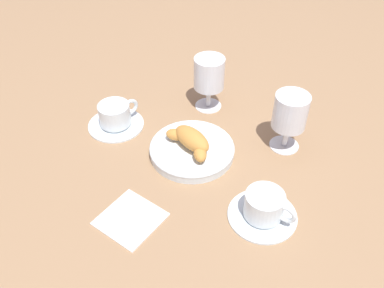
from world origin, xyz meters
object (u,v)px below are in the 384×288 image
object	(u,v)px
croissant_large	(191,140)
folded_napkin	(130,218)
coffee_cup_far	(264,208)
coffee_cup_near	(115,117)
juice_glass_right	(209,75)
juice_glass_left	(290,114)
pastry_plate	(192,150)

from	to	relation	value
croissant_large	folded_napkin	size ratio (longest dim) A/B	1.20
coffee_cup_far	coffee_cup_near	bearing A→B (deg)	23.97
juice_glass_right	coffee_cup_far	bearing A→B (deg)	170.01
coffee_cup_far	juice_glass_left	xyz separation A→B (m)	(0.16, -0.16, 0.07)
croissant_large	folded_napkin	xyz separation A→B (m)	(-0.12, 0.18, -0.04)
juice_glass_left	juice_glass_right	world-z (taller)	same
juice_glass_right	folded_napkin	bearing A→B (deg)	131.57
coffee_cup_far	juice_glass_right	world-z (taller)	juice_glass_right
coffee_cup_far	folded_napkin	xyz separation A→B (m)	(0.10, 0.24, -0.02)
pastry_plate	croissant_large	bearing A→B (deg)	105.49
coffee_cup_near	folded_napkin	xyz separation A→B (m)	(-0.29, 0.06, -0.02)
juice_glass_right	folded_napkin	size ratio (longest dim) A/B	1.27
coffee_cup_far	juice_glass_right	size ratio (longest dim) A/B	0.97
juice_glass_left	folded_napkin	xyz separation A→B (m)	(-0.06, 0.39, -0.09)
juice_glass_left	folded_napkin	bearing A→B (deg)	97.99
coffee_cup_far	juice_glass_right	bearing A→B (deg)	-9.99
pastry_plate	juice_glass_right	size ratio (longest dim) A/B	1.37
pastry_plate	juice_glass_left	size ratio (longest dim) A/B	1.37
croissant_large	juice_glass_right	distance (m)	0.20
coffee_cup_far	juice_glass_left	bearing A→B (deg)	-44.82
juice_glass_right	juice_glass_left	bearing A→B (deg)	-156.83
coffee_cup_near	folded_napkin	bearing A→B (deg)	167.99
pastry_plate	croissant_large	size ratio (longest dim) A/B	1.46
coffee_cup_near	juice_glass_left	distance (m)	0.41
croissant_large	folded_napkin	world-z (taller)	croissant_large
croissant_large	coffee_cup_far	bearing A→B (deg)	-166.52
folded_napkin	coffee_cup_near	bearing A→B (deg)	-12.01
croissant_large	coffee_cup_near	size ratio (longest dim) A/B	0.97
pastry_plate	folded_napkin	world-z (taller)	pastry_plate
juice_glass_right	folded_napkin	distance (m)	0.41
folded_napkin	pastry_plate	bearing A→B (deg)	-57.40
juice_glass_right	croissant_large	bearing A→B (deg)	141.63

